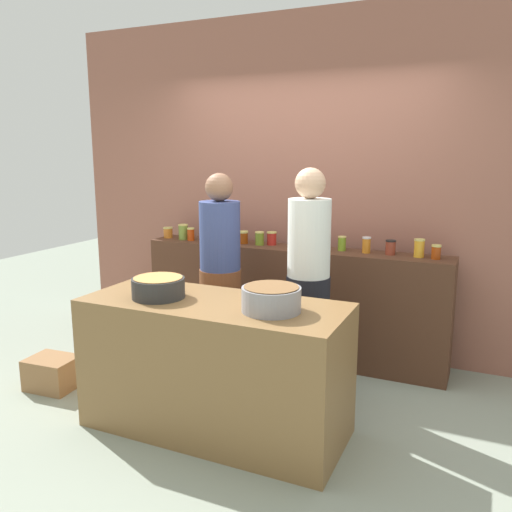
# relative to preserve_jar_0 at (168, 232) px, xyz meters

# --- Properties ---
(ground) EXTENTS (12.00, 12.00, 0.00)m
(ground) POSITION_rel_preserve_jar_0_xyz_m (1.27, -1.09, -1.04)
(ground) COLOR gray
(storefront_wall) EXTENTS (4.80, 0.12, 3.00)m
(storefront_wall) POSITION_rel_preserve_jar_0_xyz_m (1.27, 0.36, 0.46)
(storefront_wall) COLOR #955B4B
(storefront_wall) RESTS_ON ground
(display_shelf) EXTENTS (2.70, 0.36, 0.99)m
(display_shelf) POSITION_rel_preserve_jar_0_xyz_m (1.27, 0.01, -0.55)
(display_shelf) COLOR #4C2D1E
(display_shelf) RESTS_ON ground
(prep_table) EXTENTS (1.70, 0.70, 0.87)m
(prep_table) POSITION_rel_preserve_jar_0_xyz_m (1.27, -1.39, -0.60)
(prep_table) COLOR brown
(prep_table) RESTS_ON ground
(preserve_jar_0) EXTENTS (0.09, 0.09, 0.10)m
(preserve_jar_0) POSITION_rel_preserve_jar_0_xyz_m (0.00, 0.00, 0.00)
(preserve_jar_0) COLOR orange
(preserve_jar_0) RESTS_ON display_shelf
(preserve_jar_1) EXTENTS (0.09, 0.09, 0.14)m
(preserve_jar_1) POSITION_rel_preserve_jar_0_xyz_m (0.19, -0.02, 0.02)
(preserve_jar_1) COLOR olive
(preserve_jar_1) RESTS_ON display_shelf
(preserve_jar_2) EXTENTS (0.07, 0.07, 0.12)m
(preserve_jar_2) POSITION_rel_preserve_jar_0_xyz_m (0.28, -0.04, 0.01)
(preserve_jar_2) COLOR #BC390D
(preserve_jar_2) RESTS_ON display_shelf
(preserve_jar_3) EXTENTS (0.08, 0.08, 0.12)m
(preserve_jar_3) POSITION_rel_preserve_jar_0_xyz_m (0.40, 0.03, 0.01)
(preserve_jar_3) COLOR #305A29
(preserve_jar_3) RESTS_ON display_shelf
(preserve_jar_4) EXTENTS (0.07, 0.07, 0.12)m
(preserve_jar_4) POSITION_rel_preserve_jar_0_xyz_m (0.52, -0.04, 0.01)
(preserve_jar_4) COLOR brown
(preserve_jar_4) RESTS_ON display_shelf
(preserve_jar_5) EXTENTS (0.09, 0.09, 0.11)m
(preserve_jar_5) POSITION_rel_preserve_jar_0_xyz_m (0.63, 0.07, 0.01)
(preserve_jar_5) COLOR #B33B23
(preserve_jar_5) RESTS_ON display_shelf
(preserve_jar_6) EXTENTS (0.09, 0.09, 0.11)m
(preserve_jar_6) POSITION_rel_preserve_jar_0_xyz_m (0.80, 0.01, 0.01)
(preserve_jar_6) COLOR #86350B
(preserve_jar_6) RESTS_ON display_shelf
(preserve_jar_7) EXTENTS (0.08, 0.08, 0.12)m
(preserve_jar_7) POSITION_rel_preserve_jar_0_xyz_m (0.96, 0.00, 0.01)
(preserve_jar_7) COLOR olive
(preserve_jar_7) RESTS_ON display_shelf
(preserve_jar_8) EXTENTS (0.09, 0.09, 0.12)m
(preserve_jar_8) POSITION_rel_preserve_jar_0_xyz_m (1.06, 0.05, 0.01)
(preserve_jar_8) COLOR #B2231B
(preserve_jar_8) RESTS_ON display_shelf
(preserve_jar_9) EXTENTS (0.08, 0.08, 0.11)m
(preserve_jar_9) POSITION_rel_preserve_jar_0_xyz_m (1.52, -0.05, 0.00)
(preserve_jar_9) COLOR #B12224
(preserve_jar_9) RESTS_ON display_shelf
(preserve_jar_10) EXTENTS (0.07, 0.07, 0.12)m
(preserve_jar_10) POSITION_rel_preserve_jar_0_xyz_m (1.70, 0.05, 0.01)
(preserve_jar_10) COLOR olive
(preserve_jar_10) RESTS_ON display_shelf
(preserve_jar_11) EXTENTS (0.07, 0.07, 0.13)m
(preserve_jar_11) POSITION_rel_preserve_jar_0_xyz_m (1.91, 0.03, 0.01)
(preserve_jar_11) COLOR orange
(preserve_jar_11) RESTS_ON display_shelf
(preserve_jar_12) EXTENTS (0.08, 0.08, 0.12)m
(preserve_jar_12) POSITION_rel_preserve_jar_0_xyz_m (2.11, 0.04, 0.01)
(preserve_jar_12) COLOR maroon
(preserve_jar_12) RESTS_ON display_shelf
(preserve_jar_13) EXTENTS (0.08, 0.08, 0.15)m
(preserve_jar_13) POSITION_rel_preserve_jar_0_xyz_m (2.33, 0.03, 0.02)
(preserve_jar_13) COLOR gold
(preserve_jar_13) RESTS_ON display_shelf
(preserve_jar_14) EXTENTS (0.07, 0.07, 0.11)m
(preserve_jar_14) POSITION_rel_preserve_jar_0_xyz_m (2.46, 0.00, 0.01)
(preserve_jar_14) COLOR #A33A0E
(preserve_jar_14) RESTS_ON display_shelf
(cooking_pot_left) EXTENTS (0.34, 0.34, 0.14)m
(cooking_pot_left) POSITION_rel_preserve_jar_0_xyz_m (0.90, -1.46, -0.10)
(cooking_pot_left) COLOR #2D2D2D
(cooking_pot_left) RESTS_ON prep_table
(cooking_pot_center) EXTENTS (0.36, 0.36, 0.15)m
(cooking_pot_center) POSITION_rel_preserve_jar_0_xyz_m (1.68, -1.43, -0.09)
(cooking_pot_center) COLOR gray
(cooking_pot_center) RESTS_ON prep_table
(cook_with_tongs) EXTENTS (0.34, 0.34, 1.64)m
(cook_with_tongs) POSITION_rel_preserve_jar_0_xyz_m (0.89, -0.59, -0.29)
(cook_with_tongs) COLOR brown
(cook_with_tongs) RESTS_ON ground
(cook_in_cap) EXTENTS (0.32, 0.32, 1.70)m
(cook_in_cap) POSITION_rel_preserve_jar_0_xyz_m (1.65, -0.66, -0.26)
(cook_in_cap) COLOR black
(cook_in_cap) RESTS_ON ground
(bread_crate) EXTENTS (0.38, 0.32, 0.25)m
(bread_crate) POSITION_rel_preserve_jar_0_xyz_m (-0.17, -1.38, -0.92)
(bread_crate) COLOR olive
(bread_crate) RESTS_ON ground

